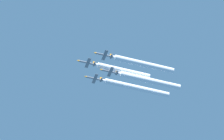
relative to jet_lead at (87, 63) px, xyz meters
name	(u,v)px	position (x,y,z in m)	size (l,w,h in m)	color
jet_lead	(87,63)	(0.00, 0.00, 0.00)	(7.27, 10.58, 2.54)	slate
jet_left_wingman	(104,55)	(-9.38, -6.53, -1.46)	(7.27, 10.58, 2.54)	slate
jet_right_wingman	(94,78)	(9.09, -6.62, -1.17)	(7.27, 10.58, 2.54)	slate
jet_slot	(109,71)	(0.08, -12.59, -2.76)	(7.27, 10.58, 2.54)	slate
smoke_trail_lead	(123,71)	(0.00, -20.09, -0.03)	(2.97, 30.41, 2.97)	white
smoke_trail_left_wingman	(143,64)	(-9.38, -28.40, -1.49)	(2.97, 33.98, 2.97)	white
smoke_trail_right_wingman	(136,88)	(9.09, -30.67, -1.20)	(2.97, 38.35, 2.97)	white
smoke_trail_slot	(149,80)	(0.08, -35.12, -2.79)	(2.97, 35.31, 2.97)	white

